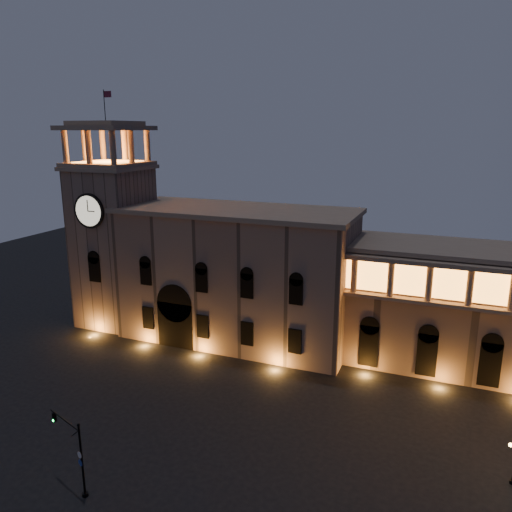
% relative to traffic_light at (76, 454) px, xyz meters
% --- Properties ---
extents(ground, '(160.00, 160.00, 0.00)m').
position_rel_traffic_light_xyz_m(ground, '(1.31, 9.81, -3.30)').
color(ground, black).
rests_on(ground, ground).
extents(government_building, '(30.80, 12.80, 17.60)m').
position_rel_traffic_light_xyz_m(government_building, '(-0.77, 31.74, 5.47)').
color(government_building, '#886B59').
rests_on(government_building, ground).
extents(clock_tower, '(9.80, 9.80, 32.40)m').
position_rel_traffic_light_xyz_m(clock_tower, '(-19.19, 30.79, 9.20)').
color(clock_tower, '#886B59').
rests_on(clock_tower, ground).
extents(traffic_light, '(4.34, 1.76, 6.28)m').
position_rel_traffic_light_xyz_m(traffic_light, '(0.00, 0.00, 0.00)').
color(traffic_light, black).
rests_on(traffic_light, ground).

